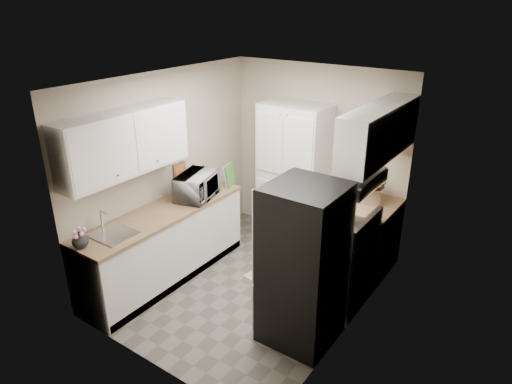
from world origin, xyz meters
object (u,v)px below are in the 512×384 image
microwave (197,186)px  wine_bottle (204,177)px  refrigerator (303,265)px  pantry_cabinet (293,175)px  electric_range (339,263)px  toaster_oven (370,194)px

microwave → wine_bottle: (-0.19, 0.35, -0.03)m
refrigerator → wine_bottle: refrigerator is taller
pantry_cabinet → refrigerator: bearing=-56.5°
electric_range → toaster_oven: bearing=92.4°
wine_bottle → pantry_cabinet: bearing=43.5°
wine_bottle → toaster_oven: 2.20m
electric_range → wine_bottle: 2.15m
electric_range → wine_bottle: wine_bottle is taller
electric_range → pantry_cabinet: bearing=141.8°
microwave → refrigerator: bearing=-121.4°
refrigerator → microwave: size_ratio=2.92×
pantry_cabinet → toaster_oven: (1.14, -0.02, 0.01)m
electric_range → toaster_oven: electric_range is taller
refrigerator → electric_range: bearing=87.5°
wine_bottle → refrigerator: bearing=-23.3°
pantry_cabinet → electric_range: bearing=-38.2°
wine_bottle → toaster_oven: wine_bottle is taller
refrigerator → toaster_oven: (-0.00, 1.70, 0.16)m
microwave → pantry_cabinet: bearing=-46.2°
toaster_oven → electric_range: bearing=-105.5°
refrigerator → wine_bottle: (-2.04, 0.88, 0.20)m
refrigerator → pantry_cabinet: bearing=123.5°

